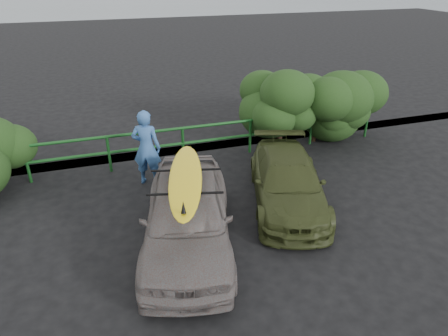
# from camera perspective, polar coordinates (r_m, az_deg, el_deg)

# --- Properties ---
(ground) EXTENTS (80.00, 80.00, 0.00)m
(ground) POSITION_cam_1_polar(r_m,az_deg,el_deg) (7.15, -4.68, -17.11)
(ground) COLOR black
(ocean) EXTENTS (200.00, 200.00, 0.00)m
(ocean) POSITION_cam_1_polar(r_m,az_deg,el_deg) (65.24, -18.21, 21.40)
(ocean) COLOR slate
(ocean) RESTS_ON ground
(guardrail) EXTENTS (14.00, 0.08, 1.04)m
(guardrail) POSITION_cam_1_polar(r_m,az_deg,el_deg) (11.03, -10.95, 2.69)
(guardrail) COLOR #154C1B
(guardrail) RESTS_ON ground
(shrub_right) EXTENTS (3.20, 2.40, 2.11)m
(shrub_right) POSITION_cam_1_polar(r_m,az_deg,el_deg) (12.76, 11.49, 8.60)
(shrub_right) COLOR #213F17
(shrub_right) RESTS_ON ground
(sedan) EXTENTS (2.64, 4.43, 1.41)m
(sedan) POSITION_cam_1_polar(r_m,az_deg,el_deg) (7.72, -5.26, -6.63)
(sedan) COLOR #69605D
(sedan) RESTS_ON ground
(olive_vehicle) EXTENTS (2.67, 4.12, 1.11)m
(olive_vehicle) POSITION_cam_1_polar(r_m,az_deg,el_deg) (9.24, 9.05, -1.91)
(olive_vehicle) COLOR #353E1B
(olive_vehicle) RESTS_ON ground
(man) EXTENTS (0.83, 0.70, 1.93)m
(man) POSITION_cam_1_polar(r_m,az_deg,el_deg) (9.98, -11.02, 2.83)
(man) COLOR #3867AA
(man) RESTS_ON ground
(roof_rack) EXTENTS (1.53, 1.24, 0.04)m
(roof_rack) POSITION_cam_1_polar(r_m,az_deg,el_deg) (7.34, -5.50, -1.89)
(roof_rack) COLOR black
(roof_rack) RESTS_ON sedan
(surfboard) EXTENTS (1.30, 2.96, 0.09)m
(surfboard) POSITION_cam_1_polar(r_m,az_deg,el_deg) (7.31, -5.52, -1.44)
(surfboard) COLOR yellow
(surfboard) RESTS_ON roof_rack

